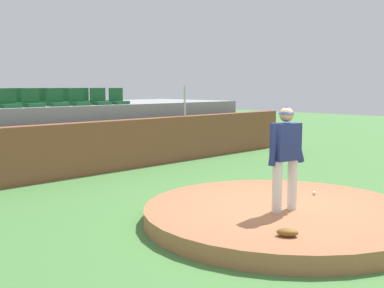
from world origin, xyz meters
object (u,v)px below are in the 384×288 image
Objects in this scene: stadium_chair_10 at (42,100)px; stadium_chair_3 at (57,101)px; baseball at (314,193)px; stadium_chair_5 at (99,100)px; stadium_chair_13 at (101,99)px; stadium_chair_12 at (83,99)px; stadium_chair_4 at (78,100)px; stadium_chair_9 at (19,100)px; pitcher at (286,150)px; stadium_chair_1 at (9,102)px; stadium_chair_11 at (63,99)px; stadium_chair_2 at (32,101)px; stadium_chair_6 at (118,99)px; fielding_glove at (287,232)px.

stadium_chair_3 is at bearing 90.22° from stadium_chair_10.
baseball is 7.59m from stadium_chair_5.
stadium_chair_12 is at bearing 0.67° from stadium_chair_13.
stadium_chair_4 is 1.00× the size of stadium_chair_9.
stadium_chair_5 and stadium_chair_13 have the same top height.
stadium_chair_3 is 1.39m from stadium_chair_5.
stadium_chair_9 reaches higher than pitcher.
stadium_chair_5 is at bearing 88.50° from baseball.
stadium_chair_13 is (2.07, 0.92, 0.00)m from stadium_chair_3.
stadium_chair_1 and stadium_chair_13 have the same top height.
stadium_chair_2 is at bearing 31.97° from stadium_chair_11.
stadium_chair_3 is 1.00× the size of stadium_chair_10.
pitcher is at bearing 98.97° from stadium_chair_1.
stadium_chair_10 and stadium_chair_11 have the same top height.
stadium_chair_6 is at bearing 180.00° from stadium_chair_1.
stadium_chair_6 is 1.00× the size of stadium_chair_10.
stadium_chair_10 is (0.17, 8.55, 0.65)m from pitcher.
stadium_chair_2 is at bearing 18.01° from stadium_chair_13.
stadium_chair_9 is (0.60, 9.37, 1.61)m from fielding_glove.
stadium_chair_1 reaches higher than pitcher.
stadium_chair_11 is at bearing 0.77° from stadium_chair_12.
stadium_chair_13 is at bearing -156.07° from stadium_chair_3.
stadium_chair_11 reaches higher than fielding_glove.
pitcher is 7.73m from stadium_chair_2.
stadium_chair_6 reaches higher than fielding_glove.
stadium_chair_13 is (1.37, 0.02, 0.00)m from stadium_chair_11.
stadium_chair_10 is (-2.08, 0.88, 0.00)m from stadium_chair_6.
stadium_chair_1 is 3.57m from stadium_chair_13.
stadium_chair_1 and stadium_chair_9 have the same top height.
stadium_chair_1 and stadium_chair_4 have the same top height.
fielding_glove is (-2.49, -1.05, 0.02)m from baseball.
stadium_chair_6 is at bearing 125.77° from stadium_chair_12.
pitcher is 8.64m from stadium_chair_11.
stadium_chair_2 reaches higher than pitcher.
baseball is 0.15× the size of stadium_chair_5.
pitcher is 1.70m from baseball.
baseball is 0.15× the size of stadium_chair_3.
stadium_chair_5 is at bearing 127.19° from stadium_chair_11.
stadium_chair_13 is (0.68, 0.93, 0.00)m from stadium_chair_5.
pitcher is at bearing 79.48° from stadium_chair_12.
stadium_chair_3 is at bearing 32.63° from stadium_chair_12.
stadium_chair_4 and stadium_chair_11 have the same top height.
stadium_chair_12 is (2.12, 0.02, 0.00)m from stadium_chair_9.
pitcher is 7.85m from stadium_chair_5.
baseball is 0.15× the size of stadium_chair_9.
pitcher is at bearing 88.72° from stadium_chair_3.
pitcher is 3.49× the size of stadium_chair_13.
stadium_chair_11 is (1.99, 9.38, 1.61)m from fielding_glove.
stadium_chair_4 is at bearing -179.68° from stadium_chair_2.
baseball is 8.50m from stadium_chair_11.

